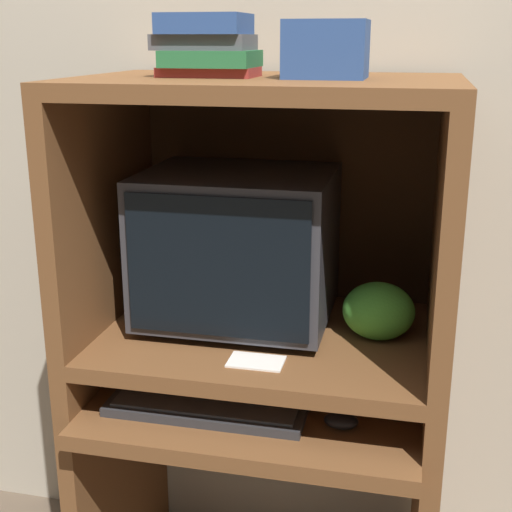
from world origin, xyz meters
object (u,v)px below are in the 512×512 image
(crt_monitor, at_px, (238,246))
(keyboard, at_px, (206,407))
(mouse, at_px, (341,421))
(book_stack, at_px, (207,45))
(snack_bag, at_px, (379,311))
(storage_box, at_px, (326,49))

(crt_monitor, xyz_separation_m, keyboard, (-0.02, -0.21, -0.31))
(mouse, height_order, book_stack, book_stack)
(snack_bag, relative_size, storage_box, 0.99)
(keyboard, relative_size, mouse, 6.00)
(keyboard, xyz_separation_m, storage_box, (0.22, 0.15, 0.75))
(crt_monitor, relative_size, snack_bag, 2.68)
(snack_bag, xyz_separation_m, storage_box, (-0.13, -0.03, 0.57))
(keyboard, height_order, book_stack, book_stack)
(keyboard, xyz_separation_m, book_stack, (-0.03, 0.17, 0.76))
(book_stack, xyz_separation_m, storage_box, (0.25, -0.01, -0.01))
(book_stack, bearing_deg, keyboard, -79.23)
(book_stack, relative_size, storage_box, 1.31)
(snack_bag, xyz_separation_m, book_stack, (-0.38, -0.02, 0.57))
(book_stack, bearing_deg, mouse, -26.81)
(mouse, relative_size, storage_box, 0.45)
(crt_monitor, height_order, keyboard, crt_monitor)
(mouse, bearing_deg, keyboard, -179.90)
(keyboard, height_order, mouse, mouse)
(keyboard, bearing_deg, storage_box, 34.48)
(mouse, bearing_deg, storage_box, 115.62)
(mouse, height_order, snack_bag, snack_bag)
(snack_bag, height_order, storage_box, storage_box)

